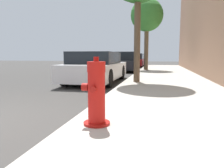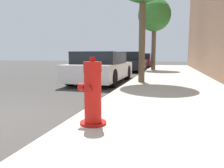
# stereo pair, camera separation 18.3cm
# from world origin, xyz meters

# --- Properties ---
(sidewalk_slab) EXTENTS (3.24, 40.00, 0.15)m
(sidewalk_slab) POSITION_xyz_m (3.27, 0.00, 0.07)
(sidewalk_slab) COLOR #B7B2A8
(sidewalk_slab) RESTS_ON ground_plane
(fire_hydrant) EXTENTS (0.39, 0.38, 0.94)m
(fire_hydrant) POSITION_xyz_m (2.09, -0.02, 0.57)
(fire_hydrant) COLOR #A91511
(fire_hydrant) RESTS_ON sidewalk_slab
(parked_car_near) EXTENTS (1.84, 4.43, 1.25)m
(parked_car_near) POSITION_xyz_m (0.41, 5.81, 0.62)
(parked_car_near) COLOR silver
(parked_car_near) RESTS_ON ground_plane
(parked_car_mid) EXTENTS (1.78, 3.94, 1.36)m
(parked_car_mid) POSITION_xyz_m (0.58, 12.37, 0.65)
(parked_car_mid) COLOR black
(parked_car_mid) RESTS_ON ground_plane
(parked_car_far) EXTENTS (1.75, 4.58, 1.31)m
(parked_car_far) POSITION_xyz_m (0.62, 18.77, 0.63)
(parked_car_far) COLOR maroon
(parked_car_far) RESTS_ON ground_plane
(street_tree_far) EXTENTS (2.15, 2.15, 4.69)m
(street_tree_far) POSITION_xyz_m (2.07, 12.16, 3.72)
(street_tree_far) COLOR brown
(street_tree_far) RESTS_ON sidewalk_slab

